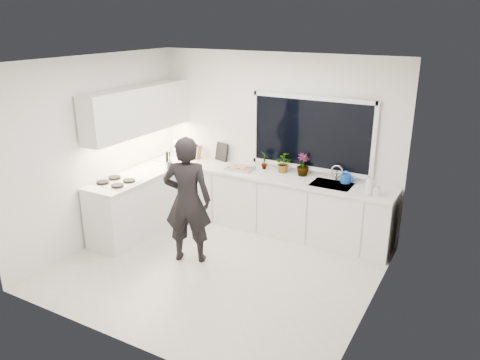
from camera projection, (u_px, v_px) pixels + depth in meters
The scene contains 25 objects.
floor at pixel (217, 269), 6.27m from camera, with size 4.00×3.50×0.02m, color beige.
wall_back at pixel (275, 141), 7.27m from camera, with size 4.00×0.02×2.70m, color white.
wall_left at pixel (97, 151), 6.74m from camera, with size 0.02×3.50×2.70m, color white.
wall_right at pixel (378, 202), 4.89m from camera, with size 0.02×3.50×2.70m, color white.
ceiling at pixel (213, 60), 5.37m from camera, with size 4.00×3.50×0.02m, color white.
window at pixel (311, 134), 6.90m from camera, with size 1.80×0.02×1.00m, color black.
base_cabinets_back at pixel (265, 202), 7.31m from camera, with size 3.92×0.58×0.88m, color white.
base_cabinets_left at pixel (136, 206), 7.17m from camera, with size 0.58×1.60×0.88m, color white.
countertop_back at pixel (265, 174), 7.15m from camera, with size 3.94×0.62×0.04m, color silver.
countertop_left at pixel (134, 177), 7.02m from camera, with size 0.62×1.60×0.04m, color silver.
upper_cabinets at pixel (138, 110), 7.05m from camera, with size 0.34×2.10×0.70m, color white.
sink at pixel (332, 188), 6.69m from camera, with size 0.58×0.42×0.14m, color silver.
faucet at pixel (337, 173), 6.80m from camera, with size 0.03×0.03×0.22m, color silver.
stovetop at pixel (116, 182), 6.73m from camera, with size 0.56×0.48×0.03m, color black.
person at pixel (187, 200), 6.21m from camera, with size 0.64×0.42×1.75m, color black.
pizza_tray at pixel (240, 168), 7.32m from camera, with size 0.43×0.32×0.03m, color silver.
pizza at pixel (240, 167), 7.32m from camera, with size 0.39×0.28×0.01m, color #A91B16.
watering_can at pixel (346, 178), 6.71m from camera, with size 0.14×0.14×0.13m, color #1248AA.
paper_towel_roll at pixel (177, 149), 7.99m from camera, with size 0.11×0.11×0.26m, color white.
knife_block at pixel (197, 152), 7.86m from camera, with size 0.13×0.10×0.22m, color #A07D4A.
utensil_crock at pixel (169, 166), 7.21m from camera, with size 0.13×0.13×0.16m, color silver.
picture_frame_large at pixel (222, 152), 7.73m from camera, with size 0.22×0.02×0.28m, color black.
picture_frame_small at pixel (221, 152), 7.73m from camera, with size 0.25×0.02×0.30m, color black.
herb_plants at pixel (287, 163), 7.11m from camera, with size 0.86×0.35×0.34m.
soap_bottles at pixel (372, 186), 6.23m from camera, with size 0.20×0.13×0.29m.
Camera 1 is at (2.95, -4.67, 3.18)m, focal length 35.00 mm.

